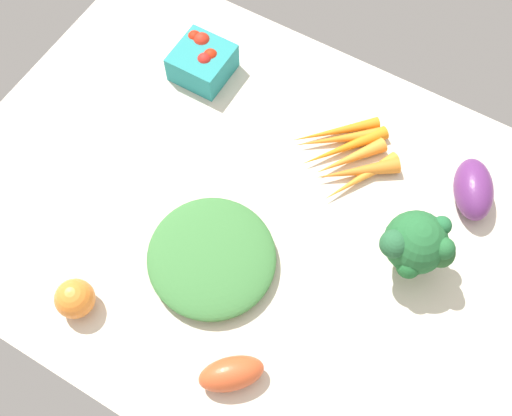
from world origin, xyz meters
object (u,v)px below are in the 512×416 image
leafy_greens_clump (212,257)px  berry_basket (203,60)px  roma_tomato (231,374)px  eggplant (473,189)px  carrot_bunch (348,156)px  heirloom_tomato_orange (75,299)px  broccoli_head (417,244)px

leafy_greens_clump → berry_basket: bearing=-55.4°
leafy_greens_clump → roma_tomato: bearing=131.2°
eggplant → leafy_greens_clump: 44.46cm
berry_basket → carrot_bunch: (-32.03, 3.48, -1.92)cm
leafy_greens_clump → carrot_bunch: bearing=-109.7°
eggplant → heirloom_tomato_orange: 66.11cm
eggplant → heirloom_tomato_orange: (45.13, 48.31, -0.08)cm
eggplant → leafy_greens_clump: (31.14, 31.72, -1.15)cm
roma_tomato → heirloom_tomato_orange: heirloom_tomato_orange is taller
broccoli_head → eggplant: bearing=-104.3°
broccoli_head → berry_basket: size_ratio=1.28×
eggplant → roma_tomato: size_ratio=1.16×
broccoli_head → heirloom_tomato_orange: 52.29cm
eggplant → leafy_greens_clump: bearing=-71.2°
heirloom_tomato_orange → leafy_greens_clump: bearing=-130.1°
eggplant → carrot_bunch: (21.00, 3.48, -1.94)cm
leafy_greens_clump → roma_tomato: 18.68cm
leafy_greens_clump → berry_basket: size_ratio=2.15×
leafy_greens_clump → carrot_bunch: leafy_greens_clump is taller
leafy_greens_clump → carrot_bunch: 30.01cm
roma_tomato → carrot_bunch: bearing=-130.7°
roma_tomato → eggplant: bearing=-156.0°
broccoli_head → carrot_bunch: broccoli_head is taller
eggplant → berry_basket: size_ratio=1.14×
leafy_greens_clump → berry_basket: (21.90, -31.72, 1.13)cm
leafy_greens_clump → heirloom_tomato_orange: heirloom_tomato_orange is taller
broccoli_head → berry_basket: (48.91, -16.20, -4.69)cm
broccoli_head → berry_basket: 51.74cm
eggplant → roma_tomato: bearing=-49.1°
eggplant → carrot_bunch: size_ratio=0.56×
carrot_bunch → heirloom_tomato_orange: (24.13, 44.83, 1.85)cm
eggplant → berry_basket: (53.04, 0.00, -0.02)cm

